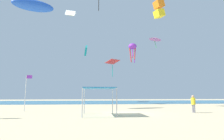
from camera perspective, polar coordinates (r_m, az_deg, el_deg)
ground at (r=17.40m, az=4.41°, el=-13.38°), size 110.00×110.00×0.10m
ocean_strip at (r=44.68m, az=-1.85°, el=-9.89°), size 110.00×21.80×0.03m
canopy_tent at (r=15.45m, az=-4.01°, el=-5.95°), size 2.64×3.15×2.26m
person_leftmost at (r=19.27m, az=23.92°, el=-9.16°), size 0.39×0.44×1.65m
banner_flag at (r=21.13m, az=-25.09°, el=-5.47°), size 0.61×0.06×3.73m
kite_parafoil_white at (r=43.56m, az=-12.79°, el=16.84°), size 2.78×2.41×2.09m
kite_diamond_red at (r=34.98m, az=0.12°, el=2.36°), size 2.95×2.93×3.19m
kite_octopus_purple at (r=37.97m, az=6.40°, el=7.01°), size 1.99×1.99×3.97m
kite_box_orange at (r=25.21m, az=14.39°, el=17.90°), size 1.48×1.36×2.39m
kite_delta_pink at (r=42.80m, az=13.28°, el=9.48°), size 3.42×3.39×2.39m
kite_inflatable_blue at (r=27.18m, az=-23.29°, el=17.96°), size 5.41×3.31×2.08m
kite_parafoil_teal at (r=45.85m, az=-8.10°, el=6.05°), size 0.80×6.59×4.00m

